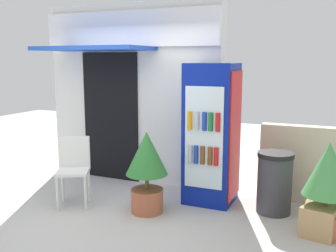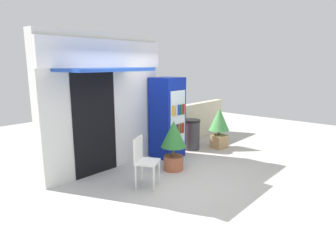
{
  "view_description": "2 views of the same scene",
  "coord_description": "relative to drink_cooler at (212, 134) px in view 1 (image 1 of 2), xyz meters",
  "views": [
    {
      "loc": [
        2.75,
        -3.85,
        1.98
      ],
      "look_at": [
        0.77,
        0.7,
        1.12
      ],
      "focal_mm": 41.21,
      "sensor_mm": 36.0,
      "label": 1
    },
    {
      "loc": [
        -4.12,
        -3.43,
        2.26
      ],
      "look_at": [
        0.61,
        0.62,
        0.94
      ],
      "focal_mm": 31.84,
      "sensor_mm": 36.0,
      "label": 2
    }
  ],
  "objects": [
    {
      "name": "ground",
      "position": [
        -1.23,
        -1.17,
        -0.96
      ],
      "size": [
        16.0,
        16.0,
        0.0
      ],
      "primitive_type": "plane",
      "color": "beige"
    },
    {
      "name": "storefront_building",
      "position": [
        -1.5,
        0.47,
        0.53
      ],
      "size": [
        2.97,
        1.16,
        2.85
      ],
      "color": "silver",
      "rests_on": "ground"
    },
    {
      "name": "trash_bin",
      "position": [
        0.88,
        -0.08,
        -0.56
      ],
      "size": [
        0.46,
        0.46,
        0.8
      ],
      "color": "#38383D",
      "rests_on": "ground"
    },
    {
      "name": "potted_plant_near_shop",
      "position": [
        -0.64,
        -0.72,
        -0.33
      ],
      "size": [
        0.54,
        0.54,
        1.07
      ],
      "color": "#AD5B3D",
      "rests_on": "ground"
    },
    {
      "name": "cardboard_box",
      "position": [
        1.45,
        -0.59,
        -0.79
      ],
      "size": [
        0.42,
        0.4,
        0.35
      ],
      "primitive_type": "cube",
      "rotation": [
        0.0,
        0.0,
        -0.19
      ],
      "color": "tan",
      "rests_on": "ground"
    },
    {
      "name": "drink_cooler",
      "position": [
        0.0,
        0.0,
        0.0
      ],
      "size": [
        0.66,
        0.71,
        1.93
      ],
      "color": "navy",
      "rests_on": "ground"
    },
    {
      "name": "potted_plant_curbside",
      "position": [
        1.51,
        -0.54,
        -0.33
      ],
      "size": [
        0.55,
        0.55,
        1.08
      ],
      "color": "#AD5B3D",
      "rests_on": "ground"
    },
    {
      "name": "plastic_chair",
      "position": [
        -1.69,
        -0.86,
        -0.41
      ],
      "size": [
        0.55,
        0.54,
        0.93
      ],
      "color": "silver",
      "rests_on": "ground"
    }
  ]
}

